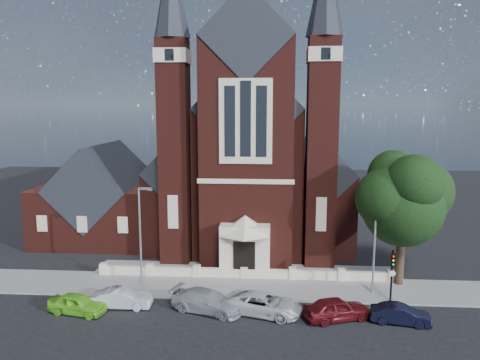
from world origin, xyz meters
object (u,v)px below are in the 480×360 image
object	(u,v)px
traffic_signal	(392,269)
car_silver_a	(122,298)
car_white_suv	(264,304)
car_lime_van	(77,304)
street_lamp_right	(376,236)
car_navy	(401,314)
car_dark_red	(337,309)
street_lamp_left	(141,231)
street_tree	(406,201)
parish_hall	(104,201)
car_silver_b	(207,301)
church	(253,159)

from	to	relation	value
traffic_signal	car_silver_a	world-z (taller)	traffic_signal
car_white_suv	car_lime_van	bearing A→B (deg)	109.66
street_lamp_right	car_navy	world-z (taller)	street_lamp_right
street_lamp_right	car_white_suv	bearing A→B (deg)	-153.87
car_dark_red	car_navy	bearing A→B (deg)	-112.49
street_lamp_left	traffic_signal	bearing A→B (deg)	-4.76
street_lamp_left	street_lamp_right	xyz separation A→B (m)	(18.00, 0.00, 0.00)
street_tree	car_silver_a	bearing A→B (deg)	-165.40
parish_hall	traffic_signal	bearing A→B (deg)	-29.98
traffic_signal	car_white_suv	distance (m)	9.77
car_navy	car_silver_b	bearing A→B (deg)	95.99
car_white_suv	car_dark_red	distance (m)	4.96
car_navy	car_white_suv	bearing A→B (deg)	95.02
car_silver_b	church	bearing A→B (deg)	13.60
traffic_signal	car_silver_a	bearing A→B (deg)	-173.58
car_dark_red	car_silver_b	bearing A→B (deg)	67.25
car_silver_b	car_dark_red	world-z (taller)	car_dark_red
parish_hall	car_lime_van	distance (m)	19.79
traffic_signal	car_lime_van	xyz separation A→B (m)	(-22.15, -3.32, -1.88)
traffic_signal	car_silver_a	size ratio (longest dim) A/B	0.95
parish_hall	car_white_suv	world-z (taller)	parish_hall
street_lamp_right	car_white_suv	world-z (taller)	street_lamp_right
street_tree	car_white_suv	world-z (taller)	street_tree
car_dark_red	car_navy	world-z (taller)	car_dark_red
car_dark_red	traffic_signal	bearing A→B (deg)	-73.57
car_white_suv	car_dark_red	size ratio (longest dim) A/B	1.18
car_lime_van	car_dark_red	distance (m)	17.83
parish_hall	car_silver_a	world-z (taller)	parish_hall
street_tree	car_lime_van	bearing A→B (deg)	-164.46
car_navy	street_lamp_left	bearing A→B (deg)	85.40
street_lamp_left	car_navy	xyz separation A→B (m)	(18.73, -4.89, -3.96)
car_silver_b	car_navy	xyz separation A→B (m)	(13.02, -0.92, -0.12)
parish_hall	street_lamp_left	bearing A→B (deg)	-59.98
church	car_navy	xyz separation A→B (m)	(10.82, -23.83, -7.55)
street_tree	car_navy	world-z (taller)	street_tree
street_tree	car_silver_a	xyz separation A→B (m)	(-20.95, -5.46, -6.27)
car_silver_a	street_lamp_left	bearing A→B (deg)	-9.05
car_lime_van	car_navy	xyz separation A→B (m)	(21.98, 0.01, -0.06)
street_lamp_left	car_silver_b	xyz separation A→B (m)	(5.71, -3.97, -3.84)
street_lamp_left	car_silver_b	distance (m)	7.95
street_lamp_left	car_white_suv	xyz separation A→B (m)	(9.66, -4.09, -3.86)
street_lamp_right	car_dark_red	distance (m)	6.89
parish_hall	car_silver_b	distance (m)	22.89
car_lime_van	car_silver_b	xyz separation A→B (m)	(8.95, 0.92, 0.06)
parish_hall	street_lamp_right	distance (m)	29.62
car_silver_b	car_lime_van	bearing A→B (deg)	114.97
parish_hall	street_lamp_left	xyz separation A→B (m)	(8.09, -14.00, 0.59)
street_tree	car_silver_a	world-z (taller)	street_tree
car_silver_b	car_dark_red	bearing A→B (deg)	-75.04
car_lime_van	car_white_suv	world-z (taller)	car_white_suv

